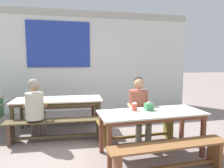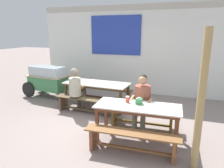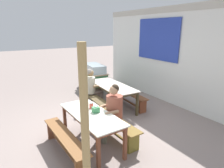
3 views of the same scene
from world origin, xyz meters
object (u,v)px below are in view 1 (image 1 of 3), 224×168
(dining_table_near, at_px, (151,116))
(person_left_back_turned, at_px, (35,106))
(bench_far_front, at_px, (56,127))
(bench_near_front, at_px, (170,154))
(person_right_near_table, at_px, (139,106))
(condiment_jar, at_px, (134,107))
(bench_far_back, at_px, (61,112))
(dining_table_far, at_px, (58,102))
(tissue_box, at_px, (149,107))
(bench_near_back, at_px, (138,127))

(dining_table_near, distance_m, person_left_back_turned, 2.14)
(dining_table_near, relative_size, bench_far_front, 0.92)
(bench_near_front, bearing_deg, dining_table_near, 92.17)
(person_right_near_table, distance_m, condiment_jar, 0.46)
(condiment_jar, bearing_deg, bench_far_back, 123.11)
(dining_table_far, bearing_deg, person_left_back_turned, -129.48)
(bench_near_front, height_order, person_left_back_turned, person_left_back_turned)
(bench_far_front, bearing_deg, tissue_box, -26.63)
(dining_table_far, distance_m, bench_near_front, 2.57)
(dining_table_far, relative_size, condiment_jar, 14.78)
(condiment_jar, bearing_deg, bench_near_front, -69.03)
(dining_table_far, relative_size, bench_near_back, 1.21)
(person_right_near_table, bearing_deg, bench_far_back, 134.23)
(bench_near_front, bearing_deg, bench_far_back, 120.11)
(bench_far_back, distance_m, bench_near_front, 3.00)
(person_right_near_table, xyz_separation_m, condiment_jar, (-0.23, -0.39, 0.09))
(bench_near_back, height_order, condiment_jar, condiment_jar)
(tissue_box, bearing_deg, bench_near_back, 92.48)
(bench_near_front, bearing_deg, bench_near_back, 92.17)
(dining_table_far, relative_size, dining_table_near, 1.11)
(bench_far_back, distance_m, bench_near_back, 2.06)
(bench_near_back, relative_size, person_left_back_turned, 1.29)
(condiment_jar, bearing_deg, dining_table_near, -27.16)
(bench_far_front, bearing_deg, person_left_back_turned, 165.98)
(condiment_jar, bearing_deg, person_right_near_table, 59.76)
(person_right_near_table, bearing_deg, bench_near_front, -87.95)
(bench_near_back, bearing_deg, bench_far_back, 135.19)
(tissue_box, height_order, condiment_jar, tissue_box)
(dining_table_far, relative_size, bench_near_front, 1.10)
(bench_far_front, bearing_deg, bench_near_front, -42.87)
(tissue_box, bearing_deg, dining_table_near, -89.13)
(bench_far_back, bearing_deg, condiment_jar, -56.89)
(bench_far_front, height_order, bench_near_back, same)
(dining_table_near, bearing_deg, bench_near_front, -87.83)
(bench_near_front, relative_size, tissue_box, 12.56)
(tissue_box, bearing_deg, person_right_near_table, 92.20)
(dining_table_near, distance_m, tissue_box, 0.17)
(bench_far_back, xyz_separation_m, bench_near_back, (1.46, -1.45, -0.00))
(dining_table_far, relative_size, bench_far_back, 1.04)
(tissue_box, bearing_deg, person_left_back_turned, 155.62)
(dining_table_far, relative_size, person_right_near_table, 1.52)
(dining_table_far, distance_m, person_right_near_table, 1.77)
(person_right_near_table, height_order, person_left_back_turned, person_right_near_table)
(condiment_jar, bearing_deg, dining_table_far, 133.70)
(dining_table_near, xyz_separation_m, condiment_jar, (-0.25, 0.13, 0.14))
(bench_far_back, relative_size, condiment_jar, 14.15)
(dining_table_near, relative_size, bench_far_back, 0.94)
(bench_far_back, bearing_deg, bench_near_front, -59.89)
(bench_far_front, bearing_deg, bench_near_back, -11.51)
(bench_far_back, relative_size, bench_near_back, 1.16)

